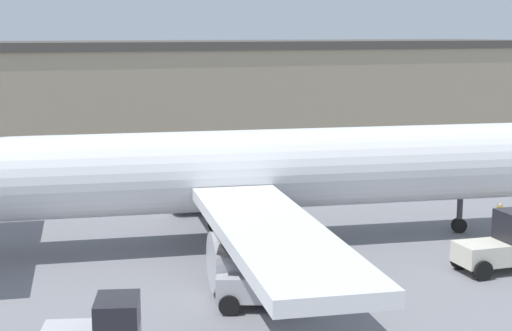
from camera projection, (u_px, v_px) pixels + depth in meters
ground_plane at (256, 244)px, 36.04m from camera, size 400.00×400.00×0.00m
terminal_building at (91, 95)px, 65.32m from camera, size 83.92×14.25×8.89m
airplane at (235, 173)px, 35.26m from camera, size 35.08×32.52×11.57m
ground_crew_worker at (499, 219)px, 36.89m from camera, size 0.38×0.38×1.75m
baggage_tug at (503, 244)px, 31.80m from camera, size 3.45×2.11×2.49m
belt_loader_truck at (268, 276)px, 27.56m from camera, size 3.47×2.82×2.54m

